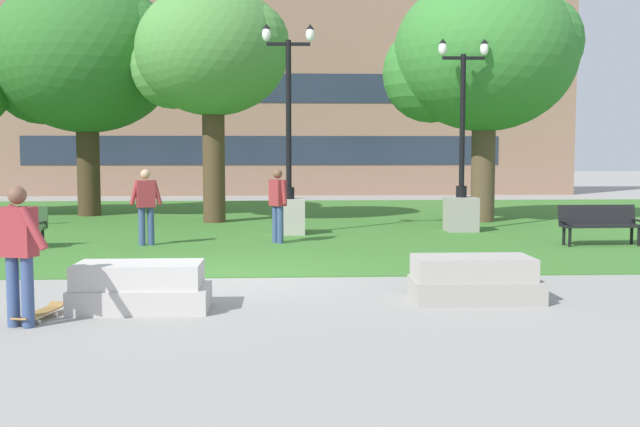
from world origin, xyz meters
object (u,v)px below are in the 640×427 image
Objects in this scene: person_skateboarder at (19,248)px; lamp_post_right at (461,193)px; concrete_block_left at (474,280)px; skateboard at (39,313)px; person_bystander_near_lawn at (146,203)px; person_bystander_far_lawn at (278,201)px; park_bench_far_left at (599,222)px; concrete_block_center at (140,288)px; lamp_post_left at (289,192)px; park_bench_near_right at (4,224)px.

lamp_post_right reaches higher than person_skateboarder.
concrete_block_left is 5.86m from skateboard.
person_bystander_near_lawn and person_bystander_far_lawn have the same top height.
person_skateboarder reaches higher than concrete_block_left.
park_bench_far_left is at bearing -2.59° from person_bystander_near_lawn.
concrete_block_center is 1.00× the size of concrete_block_left.
person_bystander_near_lawn is 1.00× the size of person_bystander_far_lawn.
lamp_post_left is at bearing -173.98° from lamp_post_right.
person_bystander_near_lawn is (-5.77, 6.54, 0.68)m from concrete_block_left.
concrete_block_center is 0.99× the size of park_bench_near_right.
person_bystander_far_lawn is (2.97, 7.74, 0.90)m from skateboard.
lamp_post_right is at bearing 77.54° from concrete_block_left.
park_bench_far_left is at bearing 35.53° from person_skateboarder.
lamp_post_left is (2.08, 9.11, 0.78)m from concrete_block_center.
lamp_post_left is (6.25, 2.52, 0.55)m from park_bench_near_right.
person_bystander_near_lawn is (0.01, 7.45, 0.90)m from skateboard.
lamp_post_right is 2.95× the size of person_bystander_far_lawn.
park_bench_near_right is (-4.17, 6.59, 0.23)m from concrete_block_center.
skateboard is at bearing 75.68° from person_skateboarder.
concrete_block_left is 1.73× the size of skateboard.
lamp_post_left is 3.10× the size of person_bystander_near_lawn.
park_bench_near_right is at bearing -174.06° from person_bystander_far_lawn.
person_skateboarder is at bearing -108.44° from lamp_post_left.
concrete_block_left is at bearing -102.46° from lamp_post_right.
person_skateboarder is 10.55m from lamp_post_left.
park_bench_near_right is at bearing -173.65° from person_bystander_near_lawn.
lamp_post_left is 3.10× the size of person_bystander_far_lawn.
person_skateboarder is 1.00× the size of person_bystander_far_lawn.
person_skateboarder reaches higher than skateboard.
skateboard is at bearing -155.66° from concrete_block_center.
person_bystander_near_lawn is 2.97m from person_bystander_far_lawn.
lamp_post_right is (7.82, 10.12, 0.96)m from skateboard.
concrete_block_left is at bearing -35.24° from park_bench_near_right.
concrete_block_left is 0.34× the size of lamp_post_left.
skateboard is at bearing -110.97° from person_bystander_far_lawn.
park_bench_near_right is 1.06× the size of person_bystander_near_lawn.
park_bench_near_right is 13.23m from park_bench_far_left.
person_bystander_far_lawn is at bearing 75.98° from concrete_block_center.
park_bench_far_left is at bearing 35.52° from concrete_block_center.
person_bystander_far_lawn is at bearing -153.87° from lamp_post_right.
park_bench_near_right is at bearing 179.45° from park_bench_far_left.
skateboard is 10.22m from lamp_post_left.
park_bench_near_right is at bearing 111.22° from person_skateboarder.
park_bench_far_left reaches higher than concrete_block_center.
concrete_block_center is at bearing -104.02° from person_bystander_far_lawn.
person_bystander_far_lawn reaches higher than concrete_block_center.
person_bystander_near_lawn is at bearing 131.40° from concrete_block_left.
concrete_block_left is at bearing 4.72° from concrete_block_center.
person_bystander_near_lawn is at bearing 89.89° from skateboard.
lamp_post_left reaches higher than skateboard.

